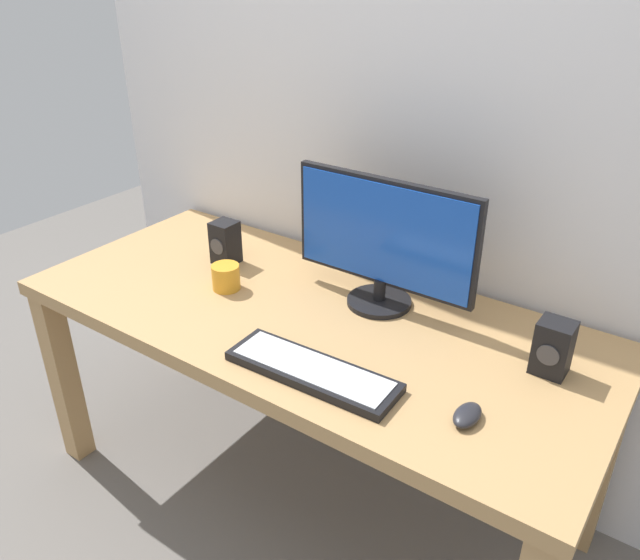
% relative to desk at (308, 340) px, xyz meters
% --- Properties ---
extents(ground_plane, '(6.00, 6.00, 0.00)m').
position_rel_desk_xyz_m(ground_plane, '(0.00, 0.00, -0.64)').
color(ground_plane, slate).
extents(wall_back, '(2.42, 0.04, 3.00)m').
position_rel_desk_xyz_m(wall_back, '(0.00, 0.43, 0.86)').
color(wall_back, silver).
rests_on(wall_back, ground_plane).
extents(desk, '(1.76, 0.78, 0.74)m').
position_rel_desk_xyz_m(desk, '(0.00, 0.00, 0.00)').
color(desk, tan).
rests_on(desk, ground_plane).
extents(monitor, '(0.58, 0.19, 0.39)m').
position_rel_desk_xyz_m(monitor, '(0.15, 0.17, 0.31)').
color(monitor, black).
rests_on(monitor, desk).
extents(keyboard_primary, '(0.46, 0.15, 0.03)m').
position_rel_desk_xyz_m(keyboard_primary, '(0.19, -0.24, 0.11)').
color(keyboard_primary, black).
rests_on(keyboard_primary, desk).
extents(mouse, '(0.06, 0.10, 0.03)m').
position_rel_desk_xyz_m(mouse, '(0.58, -0.18, 0.11)').
color(mouse, '#232328').
rests_on(mouse, desk).
extents(speaker_right, '(0.09, 0.08, 0.14)m').
position_rel_desk_xyz_m(speaker_right, '(0.68, 0.11, 0.17)').
color(speaker_right, black).
rests_on(speaker_right, desk).
extents(speaker_left, '(0.08, 0.08, 0.15)m').
position_rel_desk_xyz_m(speaker_left, '(-0.42, 0.11, 0.17)').
color(speaker_left, black).
rests_on(speaker_left, desk).
extents(coffee_mug, '(0.09, 0.09, 0.08)m').
position_rel_desk_xyz_m(coffee_mug, '(-0.29, -0.03, 0.14)').
color(coffee_mug, orange).
rests_on(coffee_mug, desk).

